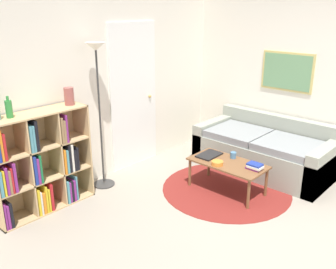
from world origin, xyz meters
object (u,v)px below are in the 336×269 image
at_px(laptop, 209,155).
at_px(couch, 266,150).
at_px(cup, 233,155).
at_px(bookshelf, 38,166).
at_px(bowl, 217,163).
at_px(floor_lamp, 98,78).
at_px(bottle_right, 9,109).
at_px(vase_on_shelf, 69,96).
at_px(coffee_table, 228,165).

bearing_deg(laptop, couch, -18.56).
distance_m(couch, cup, 0.82).
distance_m(bookshelf, bowl, 2.10).
bearing_deg(couch, bowl, 176.72).
xyz_separation_m(bookshelf, laptop, (1.84, -1.02, -0.14)).
bearing_deg(floor_lamp, bookshelf, 177.76).
relative_size(bottle_right, vase_on_shelf, 1.11).
height_order(couch, bowl, couch).
height_order(bookshelf, cup, bookshelf).
relative_size(bookshelf, vase_on_shelf, 5.72).
relative_size(floor_lamp, vase_on_shelf, 9.08).
distance_m(laptop, vase_on_shelf, 1.91).
relative_size(bookshelf, cup, 14.44).
relative_size(floor_lamp, bowl, 12.86).
bearing_deg(bottle_right, couch, -24.01).
bearing_deg(bottle_right, cup, -30.48).
distance_m(coffee_table, bottle_right, 2.61).
distance_m(couch, laptop, 1.00).
xyz_separation_m(coffee_table, laptop, (0.02, 0.30, 0.05)).
bearing_deg(laptop, bookshelf, 150.94).
distance_m(coffee_table, laptop, 0.31).
height_order(bookshelf, laptop, bookshelf).
relative_size(bookshelf, couch, 0.62).
bearing_deg(laptop, cup, -63.08).
bearing_deg(couch, floor_lamp, 145.71).
distance_m(floor_lamp, laptop, 1.72).
bearing_deg(couch, bottle_right, 155.99).
bearing_deg(bottle_right, vase_on_shelf, -0.56).
height_order(bookshelf, vase_on_shelf, vase_on_shelf).
height_order(coffee_table, vase_on_shelf, vase_on_shelf).
xyz_separation_m(laptop, bowl, (-0.17, -0.25, 0.01)).
bearing_deg(vase_on_shelf, laptop, -36.77).
relative_size(coffee_table, vase_on_shelf, 4.70).
height_order(bookshelf, floor_lamp, floor_lamp).
bearing_deg(cup, coffee_table, -170.57).
xyz_separation_m(bowl, bottle_right, (-1.90, 1.28, 0.84)).
relative_size(bookshelf, bottle_right, 5.14).
xyz_separation_m(bookshelf, coffee_table, (1.82, -1.32, -0.20)).
relative_size(cup, bottle_right, 0.36).
xyz_separation_m(coffee_table, cup, (0.16, 0.03, 0.08)).
bearing_deg(vase_on_shelf, cup, -40.74).
bearing_deg(laptop, bowl, -124.51).
relative_size(laptop, bottle_right, 1.51).
distance_m(cup, vase_on_shelf, 2.15).
height_order(bowl, vase_on_shelf, vase_on_shelf).
height_order(coffee_table, bowl, bowl).
height_order(floor_lamp, vase_on_shelf, floor_lamp).
bearing_deg(bookshelf, couch, -25.70).
xyz_separation_m(cup, bottle_right, (-2.21, 1.30, 0.82)).
distance_m(coffee_table, bowl, 0.18).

